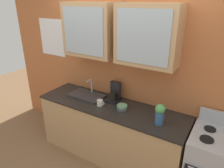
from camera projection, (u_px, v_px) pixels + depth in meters
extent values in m
plane|color=brown|center=(110.00, 154.00, 3.36)|extent=(10.00, 10.00, 0.00)
cube|color=#B76638|center=(124.00, 68.00, 3.14)|extent=(4.60, 0.10, 2.69)
cube|color=tan|center=(90.00, 30.00, 2.98)|extent=(0.79, 0.32, 0.75)
cube|color=#9EADB7|center=(83.00, 31.00, 2.85)|extent=(0.67, 0.01, 0.64)
cube|color=tan|center=(148.00, 35.00, 2.55)|extent=(0.79, 0.32, 0.75)
cube|color=#9EADB7|center=(142.00, 37.00, 2.42)|extent=(0.67, 0.01, 0.64)
cube|color=white|center=(52.00, 37.00, 3.65)|extent=(0.56, 0.01, 0.63)
cube|color=tan|center=(110.00, 132.00, 3.19)|extent=(2.23, 0.64, 0.86)
cube|color=black|center=(110.00, 106.00, 3.02)|extent=(2.25, 0.66, 0.03)
cylinder|color=black|center=(207.00, 139.00, 2.28)|extent=(0.15, 0.15, 0.02)
cylinder|color=black|center=(210.00, 129.00, 2.46)|extent=(0.13, 0.13, 0.02)
cube|color=#2D2D30|center=(87.00, 96.00, 3.29)|extent=(0.55, 0.33, 0.03)
cylinder|color=#ADAFB5|center=(92.00, 86.00, 3.35)|extent=(0.02, 0.02, 0.22)
cylinder|color=#ADAFB5|center=(89.00, 81.00, 3.26)|extent=(0.02, 0.12, 0.02)
cylinder|color=#4C4C54|center=(122.00, 108.00, 2.90)|extent=(0.15, 0.15, 0.04)
cylinder|color=#669972|center=(122.00, 106.00, 2.89)|extent=(0.14, 0.14, 0.04)
cylinder|color=#33598C|center=(159.00, 118.00, 2.55)|extent=(0.11, 0.11, 0.16)
sphere|color=#4C994C|center=(160.00, 109.00, 2.51)|extent=(0.12, 0.12, 0.12)
cylinder|color=silver|center=(100.00, 103.00, 3.01)|extent=(0.09, 0.09, 0.08)
torus|color=silver|center=(103.00, 103.00, 2.98)|extent=(0.05, 0.01, 0.05)
cube|color=black|center=(113.00, 100.00, 3.14)|extent=(0.17, 0.20, 0.03)
cylinder|color=black|center=(112.00, 96.00, 3.10)|extent=(0.11, 0.11, 0.11)
cube|color=black|center=(116.00, 90.00, 3.14)|extent=(0.15, 0.06, 0.26)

